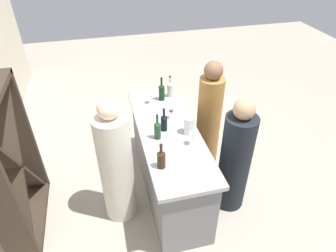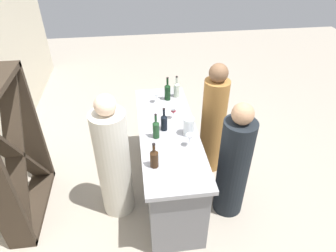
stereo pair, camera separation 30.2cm
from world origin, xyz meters
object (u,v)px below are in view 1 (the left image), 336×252
Objects in this scene: wine_bottle_second_right_dark_green at (162,91)px; water_pitcher at (189,125)px; wine_bottle_center_near_black at (164,122)px; wine_bottle_rightmost_clear_pale at (170,89)px; person_left_guest at (209,120)px; person_right_guest at (116,166)px; wine_glass_near_left at (193,136)px; person_center_guest at (235,160)px; wine_glass_near_center at (171,111)px; wine_bottle_leftmost_amber_brown at (161,159)px; wine_glass_near_right at (151,96)px; wine_rack at (12,167)px; wine_bottle_second_left_olive_green at (157,129)px.

wine_bottle_second_right_dark_green reaches higher than water_pitcher.
wine_bottle_center_near_black is 0.96× the size of wine_bottle_rightmost_clear_pale.
person_right_guest reaches higher than person_left_guest.
wine_bottle_rightmost_clear_pale is 0.84m from water_pitcher.
water_pitcher is at bearing -7.39° from wine_glass_near_left.
person_center_guest is 1.31m from person_right_guest.
wine_bottle_leftmost_amber_brown is at bearing 159.09° from wine_glass_near_center.
wine_bottle_leftmost_amber_brown reaches higher than wine_glass_near_left.
wine_bottle_rightmost_clear_pale is 0.19× the size of person_right_guest.
wine_bottle_leftmost_amber_brown is at bearing 11.65° from person_center_guest.
wine_bottle_second_right_dark_green is 2.25× the size of wine_glass_near_right.
wine_bottle_center_near_black is 0.25m from wine_glass_near_center.
person_center_guest is 0.94× the size of person_right_guest.
person_left_guest is at bearing -64.27° from wine_bottle_center_near_black.
wine_bottle_second_right_dark_green reaches higher than wine_bottle_leftmost_amber_brown.
wine_bottle_rightmost_clear_pale is 1.28m from person_center_guest.
wine_glass_near_right is at bearing -42.11° from person_left_guest.
wine_glass_near_center reaches higher than wine_glass_near_left.
wine_bottle_second_left_olive_green is at bearing -90.27° from wine_rack.
wine_glass_near_right is (1.18, -0.13, -0.00)m from wine_bottle_leftmost_amber_brown.
wine_bottle_second_right_dark_green is at bearing 1.49° from wine_glass_near_center.
wine_bottle_leftmost_amber_brown is 0.60m from wine_bottle_center_near_black.
wine_rack is 1.07× the size of person_right_guest.
wine_glass_near_center is (0.21, -0.14, -0.00)m from wine_bottle_center_near_black.
wine_rack is at bearing 90.04° from water_pitcher.
wine_bottle_rightmost_clear_pale is 0.30m from wine_glass_near_right.
wine_glass_near_center is 0.43m from wine_glass_near_right.
person_left_guest is 0.74m from person_center_guest.
wine_bottle_leftmost_amber_brown is at bearing 164.24° from wine_bottle_center_near_black.
wine_bottle_second_right_dark_green reaches higher than wine_glass_near_center.
water_pitcher is 0.68m from person_left_guest.
wine_bottle_leftmost_amber_brown is 0.47m from wine_glass_near_left.
wine_glass_near_center is at bearing -33.51° from wine_bottle_center_near_black.
wine_bottle_second_right_dark_green is 0.14m from wine_bottle_rightmost_clear_pale.
wine_glass_near_left is (-0.98, -0.10, -0.02)m from wine_bottle_second_right_dark_green.
wine_bottle_second_right_dark_green is 0.45m from wine_glass_near_center.
wine_bottle_leftmost_amber_brown is 1.36m from wine_bottle_rightmost_clear_pale.
wine_bottle_second_left_olive_green is 0.95× the size of wine_bottle_second_right_dark_green.
wine_glass_near_right is 0.81m from person_left_guest.
person_center_guest reaches higher than wine_bottle_center_near_black.
person_left_guest is (0.44, -0.42, -0.30)m from water_pitcher.
wine_rack reaches higher than wine_bottle_rightmost_clear_pale.
water_pitcher is at bearing -31.53° from person_center_guest.
wine_bottle_second_left_olive_green reaches higher than wine_glass_near_right.
person_center_guest is (-0.62, -0.58, -0.36)m from wine_glass_near_center.
wine_bottle_rightmost_clear_pale is 0.20× the size of person_center_guest.
person_left_guest is (0.64, -0.44, -0.30)m from wine_glass_near_left.
wine_bottle_leftmost_amber_brown is at bearing -107.50° from wine_rack.
water_pitcher is at bearing -170.43° from wine_bottle_second_right_dark_green.
person_center_guest reaches higher than wine_glass_near_right.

